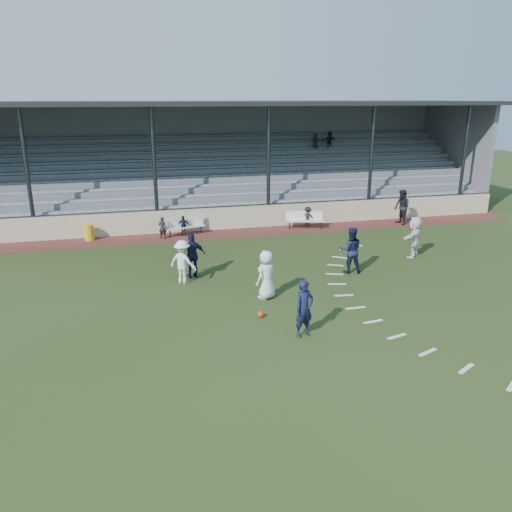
{
  "coord_description": "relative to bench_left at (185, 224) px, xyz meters",
  "views": [
    {
      "loc": [
        -4.23,
        -14.25,
        6.79
      ],
      "look_at": [
        0.0,
        2.5,
        1.3
      ],
      "focal_mm": 35.0,
      "sensor_mm": 36.0,
      "label": 1
    }
  ],
  "objects": [
    {
      "name": "player_navy_mid",
      "position": [
        5.82,
        -7.43,
        0.36
      ],
      "size": [
        1.05,
        0.9,
        1.88
      ],
      "primitive_type": "imported",
      "rotation": [
        0.0,
        0.0,
        2.92
      ],
      "color": "#131736",
      "rests_on": "ground"
    },
    {
      "name": "grandstand",
      "position": [
        1.66,
        5.41,
        1.62
      ],
      "size": [
        34.6,
        9.0,
        6.61
      ],
      "color": "slate",
      "rests_on": "ground"
    },
    {
      "name": "player_navy_wing",
      "position": [
        -0.44,
        -6.45,
        0.31
      ],
      "size": [
        1.12,
        0.66,
        1.79
      ],
      "primitive_type": "imported",
      "rotation": [
        0.0,
        0.0,
        3.37
      ],
      "color": "#131736",
      "rests_on": "ground"
    },
    {
      "name": "trash_bin",
      "position": [
        -4.77,
        0.13,
        -0.18
      ],
      "size": [
        0.48,
        0.48,
        0.77
      ],
      "primitive_type": "cylinder",
      "color": "gold",
      "rests_on": "cinder_track"
    },
    {
      "name": "official",
      "position": [
        11.93,
        -0.73,
        0.41
      ],
      "size": [
        0.77,
        0.97,
        1.94
      ],
      "primitive_type": "imported",
      "rotation": [
        0.0,
        0.0,
        4.75
      ],
      "color": "black",
      "rests_on": "cinder_track"
    },
    {
      "name": "player_white_wing",
      "position": [
        -0.88,
        -6.98,
        0.26
      ],
      "size": [
        1.25,
        1.16,
        1.69
      ],
      "primitive_type": "imported",
      "rotation": [
        0.0,
        0.0,
        2.5
      ],
      "color": "white",
      "rests_on": "ground"
    },
    {
      "name": "player_navy_lead",
      "position": [
        2.1,
        -12.37,
        0.29
      ],
      "size": [
        0.74,
        0.62,
        1.75
      ],
      "primitive_type": "imported",
      "rotation": [
        0.0,
        0.0,
        0.35
      ],
      "color": "#131736",
      "rests_on": "ground"
    },
    {
      "name": "player_white_back",
      "position": [
        9.43,
        -6.19,
        0.33
      ],
      "size": [
        1.61,
        1.56,
        1.83
      ],
      "primitive_type": "imported",
      "rotation": [
        0.0,
        0.0,
        3.9
      ],
      "color": "white",
      "rests_on": "ground"
    },
    {
      "name": "penalty_arc",
      "position": [
        5.77,
        -10.85,
        -0.58
      ],
      "size": [
        3.89,
        14.63,
        0.01
      ],
      "color": "white",
      "rests_on": "ground"
    },
    {
      "name": "bench_right",
      "position": [
        6.41,
        -0.25,
        0.0
      ],
      "size": [
        2.04,
        0.95,
        0.95
      ],
      "rotation": [
        0.0,
        0.0,
        -0.26
      ],
      "color": "silver",
      "rests_on": "cinder_track"
    },
    {
      "name": "retaining_wall",
      "position": [
        1.65,
        0.7,
        0.02
      ],
      "size": [
        34.0,
        0.18,
        1.2
      ],
      "primitive_type": "cube",
      "color": "#C0B294",
      "rests_on": "ground"
    },
    {
      "name": "bench_left",
      "position": [
        0.0,
        0.0,
        0.0
      ],
      "size": [
        2.04,
        0.94,
        0.95
      ],
      "rotation": [
        0.0,
        0.0,
        0.25
      ],
      "color": "silver",
      "rests_on": "cinder_track"
    },
    {
      "name": "ground",
      "position": [
        1.65,
        -10.85,
        -0.58
      ],
      "size": [
        90.0,
        90.0,
        0.0
      ],
      "primitive_type": "plane",
      "color": "#263616",
      "rests_on": "ground"
    },
    {
      "name": "cinder_track",
      "position": [
        1.65,
        -0.35,
        -0.57
      ],
      "size": [
        34.0,
        2.0,
        0.02
      ],
      "primitive_type": "cube",
      "color": "#532521",
      "rests_on": "ground"
    },
    {
      "name": "sub_left_near",
      "position": [
        -1.19,
        -0.48,
        -0.01
      ],
      "size": [
        0.47,
        0.4,
        1.11
      ],
      "primitive_type": "imported",
      "rotation": [
        0.0,
        0.0,
        2.76
      ],
      "color": "black",
      "rests_on": "cinder_track"
    },
    {
      "name": "football",
      "position": [
        1.19,
        -10.79,
        -0.48
      ],
      "size": [
        0.22,
        0.22,
        0.22
      ],
      "primitive_type": "sphere",
      "color": "red",
      "rests_on": "ground"
    },
    {
      "name": "sub_right",
      "position": [
        6.61,
        -0.16,
        0.02
      ],
      "size": [
        0.86,
        0.69,
        1.16
      ],
      "primitive_type": "imported",
      "rotation": [
        0.0,
        0.0,
        2.74
      ],
      "color": "black",
      "rests_on": "cinder_track"
    },
    {
      "name": "player_white_lead",
      "position": [
        1.8,
        -9.24,
        0.29
      ],
      "size": [
        1.02,
        0.95,
        1.75
      ],
      "primitive_type": "imported",
      "rotation": [
        0.0,
        0.0,
        3.77
      ],
      "color": "white",
      "rests_on": "ground"
    },
    {
      "name": "sub_left_far",
      "position": [
        -0.11,
        -0.18,
        -0.04
      ],
      "size": [
        0.65,
        0.35,
        1.05
      ],
      "primitive_type": "imported",
      "rotation": [
        0.0,
        0.0,
        2.97
      ],
      "color": "black",
      "rests_on": "cinder_track"
    }
  ]
}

